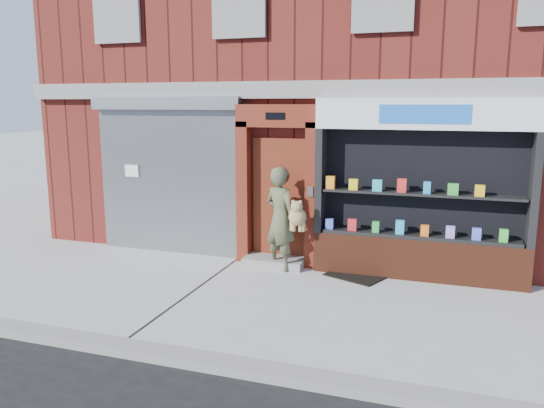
% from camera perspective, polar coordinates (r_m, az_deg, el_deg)
% --- Properties ---
extents(ground, '(80.00, 80.00, 0.00)m').
position_cam_1_polar(ground, '(8.01, 1.62, -10.58)').
color(ground, '#9E9E99').
rests_on(ground, ground).
extents(curb, '(60.00, 0.30, 0.12)m').
position_cam_1_polar(curb, '(6.14, -4.50, -16.98)').
color(curb, gray).
rests_on(curb, ground).
extents(building, '(12.00, 8.16, 8.00)m').
position_cam_1_polar(building, '(13.35, 9.49, 15.29)').
color(building, '#591914').
rests_on(building, ground).
extents(shutter_bay, '(3.10, 0.30, 3.04)m').
position_cam_1_polar(shutter_bay, '(10.50, -11.07, 4.03)').
color(shutter_bay, gray).
rests_on(shutter_bay, ground).
extents(red_door_bay, '(1.52, 0.58, 2.90)m').
position_cam_1_polar(red_door_bay, '(9.57, 0.61, 2.01)').
color(red_door_bay, '#55190E').
rests_on(red_door_bay, ground).
extents(pharmacy_bay, '(3.50, 0.41, 3.00)m').
position_cam_1_polar(pharmacy_bay, '(9.10, 15.65, 0.60)').
color(pharmacy_bay, '#5B2815').
rests_on(pharmacy_bay, ground).
extents(woman, '(0.91, 0.70, 1.84)m').
position_cam_1_polar(woman, '(9.31, 1.06, -1.54)').
color(woman, '#4E5236').
rests_on(woman, ground).
extents(doormat, '(1.10, 0.95, 0.02)m').
position_cam_1_polar(doormat, '(9.27, 8.97, -7.62)').
color(doormat, black).
rests_on(doormat, ground).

